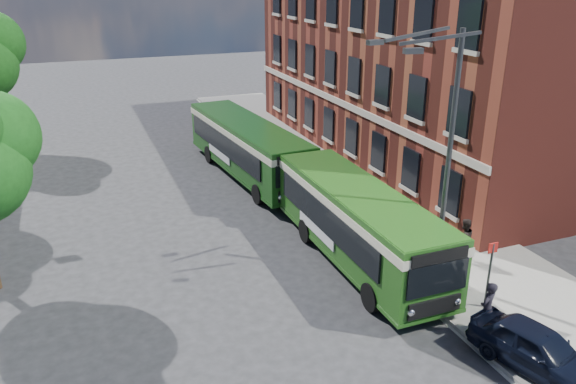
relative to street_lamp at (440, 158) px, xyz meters
name	(u,v)px	position (x,y,z in m)	size (l,w,h in m)	color
ground	(284,281)	(-4.84, 2.00, -4.79)	(120.00, 120.00, 0.00)	#29292B
pavement	(353,183)	(2.16, 10.00, -4.72)	(6.00, 48.00, 0.15)	gray
kerb_line	(300,192)	(-0.89, 10.00, -4.79)	(0.12, 48.00, 0.01)	beige
brick_office	(432,37)	(9.16, 14.00, 2.18)	(12.10, 26.00, 14.20)	maroon
street_lamp	(440,158)	(0.00, 0.00, 0.00)	(2.96, 2.38, 9.00)	#373A3C
bus_stop_sign	(490,271)	(0.76, -2.20, -3.28)	(0.35, 0.08, 2.52)	#373A3C
bus_front	(358,218)	(-1.64, 2.45, -2.96)	(2.68, 10.33, 3.02)	#225818
bus_rear	(247,144)	(-2.60, 13.52, -2.96)	(3.67, 12.07, 3.02)	#194D15
parked_car	(537,349)	(-0.04, -5.27, -3.98)	(1.56, 3.88, 1.32)	black
pedestrian_a	(487,308)	(-0.24, -3.39, -3.76)	(0.65, 0.42, 1.77)	black
pedestrian_b	(464,240)	(2.13, 0.82, -3.79)	(0.83, 0.64, 1.70)	black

